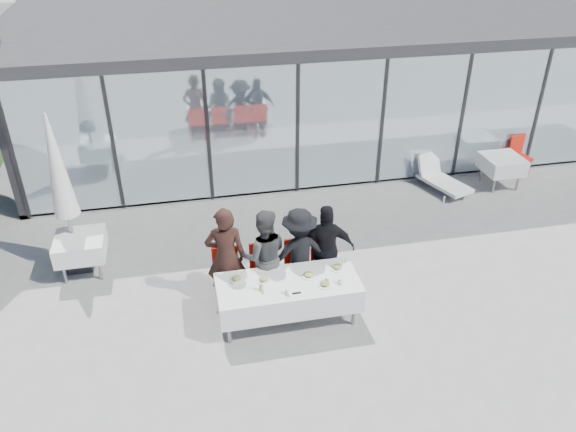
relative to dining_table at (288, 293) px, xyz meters
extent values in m
plane|color=gray|center=(0.09, 0.25, -0.54)|extent=(90.00, 90.00, 0.00)
cube|color=gray|center=(2.09, 8.25, -0.49)|extent=(14.00, 8.00, 0.10)
cube|color=black|center=(2.09, 12.15, 1.06)|extent=(14.00, 0.20, 3.20)
cube|color=black|center=(-4.81, 8.25, 1.06)|extent=(0.20, 8.00, 3.20)
cube|color=black|center=(8.99, 8.25, 1.06)|extent=(0.20, 8.00, 3.20)
cube|color=silver|center=(2.09, 4.28, 1.06)|extent=(13.60, 0.06, 3.10)
cube|color=#2D2D30|center=(2.09, 7.85, 2.78)|extent=(14.80, 8.80, 0.24)
cube|color=#262628|center=(-4.71, 4.28, 1.06)|extent=(0.08, 0.10, 3.10)
cube|color=#262628|center=(-2.77, 4.28, 1.06)|extent=(0.08, 0.10, 3.10)
cube|color=#262628|center=(-0.83, 4.28, 1.06)|extent=(0.08, 0.10, 3.10)
cube|color=#262628|center=(1.12, 4.28, 1.06)|extent=(0.08, 0.10, 3.10)
cube|color=#262628|center=(3.06, 4.28, 1.06)|extent=(0.08, 0.10, 3.10)
cube|color=#262628|center=(5.00, 4.28, 1.06)|extent=(0.08, 0.10, 3.10)
cube|color=#262628|center=(6.94, 4.28, 1.06)|extent=(0.08, 0.10, 3.10)
cube|color=red|center=(-0.41, 6.75, -0.09)|extent=(0.45, 0.45, 0.90)
cube|color=red|center=(1.09, 7.25, -0.09)|extent=(0.45, 0.45, 0.90)
cube|color=red|center=(3.59, 6.75, -0.09)|extent=(0.45, 0.45, 0.90)
cube|color=red|center=(5.59, 7.45, -0.09)|extent=(0.45, 0.45, 0.90)
cube|color=silver|center=(0.00, 0.00, 0.00)|extent=(2.26, 0.96, 0.42)
cylinder|color=gray|center=(-1.00, -0.35, -0.18)|extent=(0.06, 0.06, 0.71)
cylinder|color=gray|center=(1.00, -0.35, -0.18)|extent=(0.06, 0.06, 0.71)
cylinder|color=gray|center=(-1.00, 0.35, -0.18)|extent=(0.06, 0.06, 0.71)
cylinder|color=gray|center=(1.00, 0.35, -0.18)|extent=(0.06, 0.06, 0.71)
imported|color=black|center=(-0.90, 0.67, 0.37)|extent=(0.72, 0.72, 1.81)
cube|color=red|center=(-0.90, 0.66, -0.09)|extent=(0.44, 0.44, 0.05)
cube|color=red|center=(-0.90, 0.86, 0.16)|extent=(0.44, 0.04, 0.55)
cylinder|color=red|center=(-1.08, 0.48, -0.32)|extent=(0.04, 0.04, 0.43)
cylinder|color=red|center=(-0.72, 0.48, -0.32)|extent=(0.04, 0.04, 0.43)
cylinder|color=red|center=(-1.08, 0.84, -0.32)|extent=(0.04, 0.04, 0.43)
cylinder|color=red|center=(-0.72, 0.84, -0.32)|extent=(0.04, 0.04, 0.43)
imported|color=#444444|center=(-0.27, 0.67, 0.30)|extent=(0.90, 0.90, 1.68)
cube|color=red|center=(-0.27, 0.66, -0.09)|extent=(0.44, 0.44, 0.05)
cube|color=red|center=(-0.27, 0.86, 0.16)|extent=(0.44, 0.04, 0.55)
cylinder|color=red|center=(-0.45, 0.48, -0.32)|extent=(0.04, 0.04, 0.43)
cylinder|color=red|center=(-0.09, 0.48, -0.32)|extent=(0.04, 0.04, 0.43)
cylinder|color=red|center=(-0.45, 0.84, -0.32)|extent=(0.04, 0.04, 0.43)
cylinder|color=red|center=(-0.09, 0.84, -0.32)|extent=(0.04, 0.04, 0.43)
imported|color=black|center=(0.33, 0.67, 0.28)|extent=(1.12, 1.12, 1.63)
cube|color=red|center=(0.33, 0.66, -0.09)|extent=(0.44, 0.44, 0.05)
cube|color=red|center=(0.33, 0.86, 0.16)|extent=(0.44, 0.04, 0.55)
cylinder|color=red|center=(0.15, 0.48, -0.32)|extent=(0.04, 0.04, 0.43)
cylinder|color=red|center=(0.51, 0.48, -0.32)|extent=(0.04, 0.04, 0.43)
cylinder|color=red|center=(0.15, 0.84, -0.32)|extent=(0.04, 0.04, 0.43)
cylinder|color=red|center=(0.51, 0.84, -0.32)|extent=(0.04, 0.04, 0.43)
imported|color=black|center=(0.81, 0.67, 0.28)|extent=(1.09, 1.09, 1.64)
cube|color=red|center=(0.81, 0.66, -0.09)|extent=(0.44, 0.44, 0.05)
cube|color=red|center=(0.81, 0.86, 0.16)|extent=(0.44, 0.04, 0.55)
cylinder|color=red|center=(0.63, 0.48, -0.32)|extent=(0.04, 0.04, 0.43)
cylinder|color=red|center=(0.99, 0.48, -0.32)|extent=(0.04, 0.04, 0.43)
cylinder|color=red|center=(0.63, 0.84, -0.32)|extent=(0.04, 0.04, 0.43)
cylinder|color=red|center=(0.99, 0.84, -0.32)|extent=(0.04, 0.04, 0.43)
cylinder|color=white|center=(-0.78, 0.22, 0.22)|extent=(0.23, 0.23, 0.01)
ellipsoid|color=#D5B755|center=(-0.78, 0.22, 0.25)|extent=(0.15, 0.15, 0.05)
cylinder|color=white|center=(-0.37, 0.11, 0.22)|extent=(0.23, 0.23, 0.01)
ellipsoid|color=#48702A|center=(-0.37, 0.11, 0.25)|extent=(0.15, 0.15, 0.05)
cylinder|color=white|center=(0.35, 0.07, 0.22)|extent=(0.23, 0.23, 0.01)
ellipsoid|color=#D5B755|center=(0.35, 0.07, 0.25)|extent=(0.15, 0.15, 0.05)
cylinder|color=white|center=(0.86, 0.18, 0.22)|extent=(0.23, 0.23, 0.01)
ellipsoid|color=#48702A|center=(0.86, 0.18, 0.25)|extent=(0.15, 0.15, 0.05)
cylinder|color=white|center=(0.54, -0.21, 0.22)|extent=(0.23, 0.23, 0.01)
ellipsoid|color=#48702A|center=(0.54, -0.21, 0.25)|extent=(0.15, 0.15, 0.05)
cylinder|color=#8EB34A|center=(-0.45, -0.13, 0.28)|extent=(0.06, 0.06, 0.13)
cylinder|color=silver|center=(-0.08, -0.30, 0.26)|extent=(0.07, 0.07, 0.10)
cylinder|color=silver|center=(0.78, -0.21, 0.26)|extent=(0.07, 0.07, 0.10)
cylinder|color=silver|center=(0.59, -0.14, 0.26)|extent=(0.07, 0.07, 0.10)
cube|color=black|center=(0.07, -0.31, 0.22)|extent=(0.14, 0.03, 0.01)
cube|color=silver|center=(-3.37, 2.05, 0.02)|extent=(0.86, 0.86, 0.36)
cylinder|color=gray|center=(-3.67, 1.75, -0.18)|extent=(0.05, 0.05, 0.72)
cylinder|color=gray|center=(-3.07, 1.75, -0.18)|extent=(0.05, 0.05, 0.72)
cylinder|color=gray|center=(-3.67, 2.35, -0.18)|extent=(0.05, 0.05, 0.72)
cylinder|color=gray|center=(-3.07, 2.35, -0.18)|extent=(0.05, 0.05, 0.72)
cube|color=silver|center=(5.84, 3.60, 0.02)|extent=(0.86, 0.86, 0.36)
cylinder|color=gray|center=(5.54, 3.30, -0.18)|extent=(0.05, 0.05, 0.72)
cylinder|color=gray|center=(6.14, 3.30, -0.18)|extent=(0.05, 0.05, 0.72)
cylinder|color=gray|center=(5.54, 3.90, -0.18)|extent=(0.05, 0.05, 0.72)
cylinder|color=gray|center=(6.14, 3.90, -0.18)|extent=(0.05, 0.05, 0.72)
cube|color=red|center=(6.60, 4.02, -0.09)|extent=(0.53, 0.53, 0.05)
cube|color=red|center=(6.56, 4.22, 0.16)|extent=(0.44, 0.14, 0.55)
cylinder|color=red|center=(6.42, 3.84, -0.32)|extent=(0.04, 0.04, 0.43)
cylinder|color=red|center=(6.78, 3.84, -0.32)|extent=(0.04, 0.04, 0.43)
cylinder|color=red|center=(6.42, 4.20, -0.32)|extent=(0.04, 0.04, 0.43)
cylinder|color=red|center=(6.78, 4.20, -0.32)|extent=(0.04, 0.04, 0.43)
cube|color=red|center=(5.87, 4.59, -0.09)|extent=(0.61, 0.61, 0.05)
cube|color=red|center=(5.98, 4.42, 0.16)|extent=(0.39, 0.28, 0.55)
cylinder|color=red|center=(5.69, 4.41, -0.32)|extent=(0.04, 0.04, 0.43)
cylinder|color=red|center=(6.05, 4.41, -0.32)|extent=(0.04, 0.04, 0.43)
cylinder|color=red|center=(5.69, 4.77, -0.32)|extent=(0.04, 0.04, 0.43)
cylinder|color=red|center=(6.05, 4.77, -0.32)|extent=(0.04, 0.04, 0.43)
cube|color=black|center=(-3.50, 2.24, -0.48)|extent=(0.50, 0.50, 0.12)
cylinder|color=gray|center=(-3.50, 2.24, 0.81)|extent=(0.06, 0.06, 2.70)
cone|color=white|center=(-3.50, 2.24, 1.53)|extent=(0.44, 0.44, 1.86)
cube|color=white|center=(4.48, 3.65, -0.36)|extent=(0.99, 1.42, 0.08)
cube|color=white|center=(4.30, 4.17, -0.09)|extent=(0.65, 0.45, 0.54)
cylinder|color=white|center=(4.23, 3.10, -0.47)|extent=(0.04, 0.04, 0.14)
cylinder|color=white|center=(4.73, 3.10, -0.47)|extent=(0.04, 0.04, 0.14)
cylinder|color=white|center=(4.23, 4.20, -0.47)|extent=(0.04, 0.04, 0.14)
cylinder|color=white|center=(4.73, 4.20, -0.47)|extent=(0.04, 0.04, 0.14)
cylinder|color=#382316|center=(0.59, 13.25, 0.46)|extent=(0.44, 0.44, 2.00)
camera|label=1|loc=(-1.47, -6.91, 5.60)|focal=35.00mm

